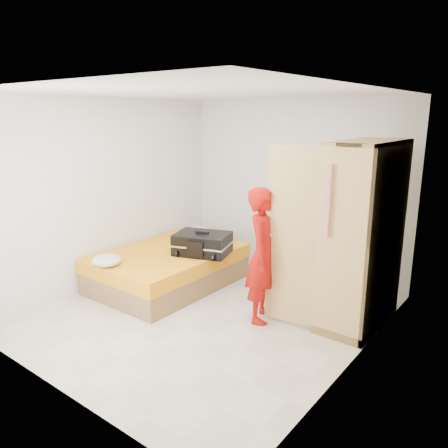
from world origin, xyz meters
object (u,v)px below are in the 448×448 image
Objects in this scene: suitcase at (202,244)px; round_cushion at (107,260)px; person at (263,255)px; bed at (168,268)px; wardrobe at (357,240)px.

suitcase is 1.29m from round_cushion.
person reaches higher than suitcase.
wardrobe is at bearing 11.23° from bed.
round_cushion reaches higher than bed.
bed is at bearing 66.97° from person.
round_cushion is (-0.65, -1.12, -0.07)m from suitcase.
bed is 5.38× the size of round_cushion.
wardrobe is at bearing 27.43° from round_cushion.
bed is 0.96× the size of wardrobe.
suitcase is at bearing -172.23° from wardrobe.
wardrobe is (2.50, 0.50, 0.75)m from bed.
wardrobe is 1.06m from person.
round_cushion is (-2.69, -1.40, -0.43)m from wardrobe.
bed is 1.27× the size of person.
wardrobe reaches higher than person.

